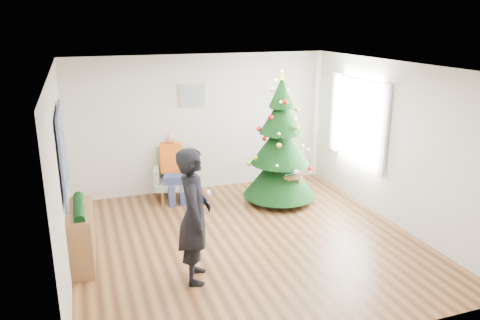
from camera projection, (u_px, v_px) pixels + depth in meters
name	position (u px, v px, depth m)	size (l,w,h in m)	color
floor	(247.00, 241.00, 7.05)	(5.00, 5.00, 0.00)	brown
ceiling	(248.00, 67.00, 6.29)	(5.00, 5.00, 0.00)	white
wall_back	(202.00, 123.00, 8.93)	(5.00, 5.00, 0.00)	silver
wall_front	(338.00, 231.00, 4.41)	(5.00, 5.00, 0.00)	silver
wall_left	(61.00, 178.00, 5.88)	(5.00, 5.00, 0.00)	silver
wall_right	(394.00, 144.00, 7.46)	(5.00, 5.00, 0.00)	silver
window_panel	(358.00, 120.00, 8.30)	(0.04, 1.30, 1.40)	white
curtains	(357.00, 120.00, 8.29)	(0.05, 1.75, 1.50)	white
christmas_tree	(280.00, 145.00, 8.30)	(1.31, 1.31, 2.36)	#3F2816
stool	(291.00, 190.00, 8.33)	(0.38, 0.38, 0.57)	brown
laptop	(292.00, 174.00, 8.25)	(0.31, 0.20, 0.02)	silver
armchair	(174.00, 181.00, 8.60)	(0.80, 0.77, 0.97)	gray
seated_person	(173.00, 167.00, 8.46)	(0.45, 0.60, 1.27)	navy
standing_man	(194.00, 216.00, 5.80)	(0.64, 0.42, 1.75)	black
game_controller	(209.00, 193.00, 5.74)	(0.04, 0.13, 0.04)	white
console	(82.00, 237.00, 6.30)	(0.30, 1.00, 0.80)	brown
garland	(79.00, 208.00, 6.18)	(0.14, 0.14, 0.90)	black
tapestry	(63.00, 152.00, 6.09)	(0.03, 1.50, 1.15)	black
framed_picture	(192.00, 95.00, 8.67)	(0.52, 0.05, 0.42)	tan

